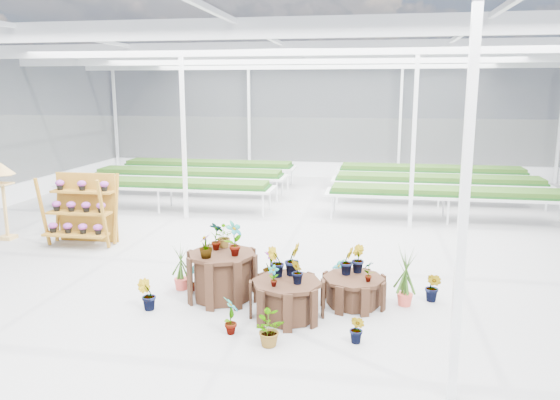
% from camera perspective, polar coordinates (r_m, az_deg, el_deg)
% --- Properties ---
extents(ground_plane, '(24.00, 24.00, 0.00)m').
position_cam_1_polar(ground_plane, '(10.75, -1.63, -7.46)').
color(ground_plane, gray).
rests_on(ground_plane, ground).
extents(greenhouse_shell, '(18.00, 24.00, 4.50)m').
position_cam_1_polar(greenhouse_shell, '(10.24, -1.70, 4.53)').
color(greenhouse_shell, white).
rests_on(greenhouse_shell, ground).
extents(steel_frame, '(18.00, 24.00, 4.50)m').
position_cam_1_polar(steel_frame, '(10.24, -1.70, 4.53)').
color(steel_frame, silver).
rests_on(steel_frame, ground).
extents(nursery_benches, '(16.00, 7.00, 0.84)m').
position_cam_1_polar(nursery_benches, '(17.55, 3.01, 1.39)').
color(nursery_benches, silver).
rests_on(nursery_benches, ground).
extents(plinth_tall, '(1.26, 1.26, 0.80)m').
position_cam_1_polar(plinth_tall, '(9.35, -6.05, -7.87)').
color(plinth_tall, '#351E12').
rests_on(plinth_tall, ground).
extents(plinth_mid, '(1.31, 1.31, 0.59)m').
position_cam_1_polar(plinth_mid, '(8.59, 0.71, -10.34)').
color(plinth_mid, '#351E12').
rests_on(plinth_mid, ground).
extents(plinth_low, '(1.37, 1.37, 0.47)m').
position_cam_1_polar(plinth_low, '(9.18, 7.67, -9.39)').
color(plinth_low, '#351E12').
rests_on(plinth_low, ground).
extents(shelf_rack, '(1.54, 0.83, 1.62)m').
position_cam_1_polar(shelf_rack, '(13.11, -20.17, -1.03)').
color(shelf_rack, '#92631A').
rests_on(shelf_rack, ground).
extents(bird_table, '(0.50, 0.50, 1.84)m').
position_cam_1_polar(bird_table, '(14.32, -26.86, -0.12)').
color(bird_table, tan).
rests_on(bird_table, ground).
extents(nursery_plants, '(4.92, 3.01, 1.39)m').
position_cam_1_polar(nursery_plants, '(9.08, -0.02, -7.59)').
color(nursery_plants, '#284815').
rests_on(nursery_plants, ground).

